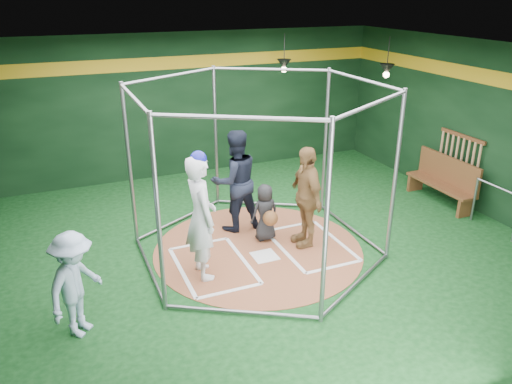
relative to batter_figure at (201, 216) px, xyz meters
name	(u,v)px	position (x,y,z in m)	size (l,w,h in m)	color
room_shell	(258,158)	(1.18, 0.44, 0.68)	(10.10, 9.10, 3.53)	#0C3512
clay_disc	(258,249)	(1.18, 0.43, -1.07)	(3.80, 3.80, 0.01)	#965536
home_plate	(265,256)	(1.18, 0.13, -1.06)	(0.43, 0.43, 0.01)	white
batter_box_left	(213,265)	(0.23, 0.18, -1.06)	(1.17, 1.77, 0.01)	white
batter_box_right	(310,245)	(2.13, 0.18, -1.06)	(1.17, 1.77, 0.01)	white
batting_cage	(258,173)	(1.18, 0.43, 0.43)	(4.05, 4.67, 3.00)	gray
bat_rack	(459,156)	(6.10, 0.83, -0.02)	(0.07, 1.25, 0.98)	brown
pendant_lamp_near	(284,64)	(3.38, 4.03, 1.67)	(0.34, 0.34, 0.90)	black
pendant_lamp_far	(387,69)	(5.18, 2.43, 1.67)	(0.34, 0.34, 0.90)	black
batter_figure	(201,216)	(0.00, 0.00, 0.00)	(0.51, 0.77, 2.15)	silver
visitor_leopard	(306,197)	(2.06, 0.32, -0.12)	(1.10, 0.46, 1.88)	#B1854C
catcher_figure	(265,213)	(1.45, 0.73, -0.51)	(0.56, 0.58, 1.10)	black
umpire	(235,181)	(1.11, 1.41, -0.06)	(0.97, 0.76, 2.00)	black
bystander_blue	(75,285)	(-2.00, -0.79, -0.31)	(0.99, 0.57, 1.53)	#ACC5E4
dugout_bench	(444,180)	(5.81, 0.87, -0.54)	(0.42, 1.79, 1.05)	brown
steel_railing	(496,201)	(5.73, -0.63, -0.45)	(0.05, 1.08, 0.93)	gray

